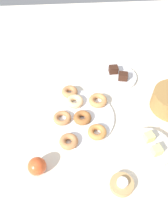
% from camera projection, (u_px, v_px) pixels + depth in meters
% --- Properties ---
extents(ground_plane, '(2.40, 2.40, 0.00)m').
position_uv_depth(ground_plane, '(78.00, 118.00, 1.06)').
color(ground_plane, beige).
extents(donut_plate, '(0.35, 0.35, 0.01)m').
position_uv_depth(donut_plate, '(78.00, 117.00, 1.05)').
color(donut_plate, silver).
rests_on(donut_plate, ground_plane).
extents(donut_0, '(0.09, 0.09, 0.03)m').
position_uv_depth(donut_0, '(97.00, 132.00, 0.98)').
color(donut_0, '#BC7A3D').
rests_on(donut_0, donut_plate).
extents(donut_1, '(0.10, 0.10, 0.03)m').
position_uv_depth(donut_1, '(69.00, 141.00, 0.95)').
color(donut_1, '#B27547').
rests_on(donut_1, donut_plate).
extents(donut_2, '(0.13, 0.13, 0.03)m').
position_uv_depth(donut_2, '(98.00, 100.00, 1.10)').
color(donut_2, '#C6844C').
rests_on(donut_2, donut_plate).
extents(donut_3, '(0.11, 0.11, 0.03)m').
position_uv_depth(donut_3, '(75.00, 101.00, 1.09)').
color(donut_3, '#EABC84').
rests_on(donut_3, donut_plate).
extents(donut_4, '(0.11, 0.11, 0.03)m').
position_uv_depth(donut_4, '(70.00, 92.00, 1.14)').
color(donut_4, '#B27547').
rests_on(donut_4, donut_plate).
extents(donut_5, '(0.12, 0.12, 0.02)m').
position_uv_depth(donut_5, '(62.00, 118.00, 1.03)').
color(donut_5, '#B27547').
rests_on(donut_5, donut_plate).
extents(donut_6, '(0.11, 0.11, 0.03)m').
position_uv_depth(donut_6, '(82.00, 118.00, 1.03)').
color(donut_6, '#995B2D').
rests_on(donut_6, donut_plate).
extents(cake_plate, '(0.22, 0.22, 0.02)m').
position_uv_depth(cake_plate, '(117.00, 77.00, 1.23)').
color(cake_plate, silver).
rests_on(cake_plate, ground_plane).
extents(brownie_near, '(0.04, 0.05, 0.04)m').
position_uv_depth(brownie_near, '(113.00, 70.00, 1.23)').
color(brownie_near, '#381E14').
rests_on(brownie_near, cake_plate).
extents(brownie_far, '(0.05, 0.06, 0.04)m').
position_uv_depth(brownie_far, '(123.00, 76.00, 1.20)').
color(brownie_far, '#381E14').
rests_on(brownie_far, cake_plate).
extents(candle_holder, '(0.09, 0.09, 0.02)m').
position_uv_depth(candle_holder, '(122.00, 185.00, 0.84)').
color(candle_holder, tan).
rests_on(candle_holder, ground_plane).
extents(tealight, '(0.04, 0.04, 0.01)m').
position_uv_depth(tealight, '(122.00, 183.00, 0.82)').
color(tealight, silver).
rests_on(tealight, candle_holder).
extents(fruit_bowl, '(0.19, 0.19, 0.04)m').
position_uv_depth(fruit_bowl, '(149.00, 148.00, 0.93)').
color(fruit_bowl, silver).
rests_on(fruit_bowl, ground_plane).
extents(melon_chunk_left, '(0.04, 0.04, 0.04)m').
position_uv_depth(melon_chunk_left, '(149.00, 137.00, 0.93)').
color(melon_chunk_left, '#DBD67A').
rests_on(melon_chunk_left, fruit_bowl).
extents(melon_chunk_right, '(0.04, 0.04, 0.04)m').
position_uv_depth(melon_chunk_right, '(156.00, 150.00, 0.89)').
color(melon_chunk_right, '#DBD67A').
rests_on(melon_chunk_right, fruit_bowl).
extents(apple, '(0.07, 0.07, 0.07)m').
position_uv_depth(apple, '(37.00, 166.00, 0.86)').
color(apple, '#CC4C23').
rests_on(apple, ground_plane).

